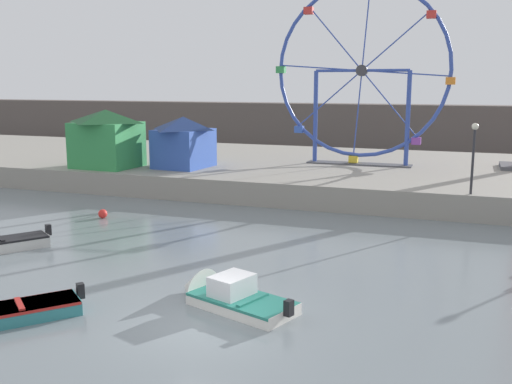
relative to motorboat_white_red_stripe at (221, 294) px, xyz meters
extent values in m
plane|color=slate|center=(0.23, -1.86, -0.26)|extent=(240.00, 240.00, 0.00)
cube|color=gray|center=(0.23, 22.58, 0.39)|extent=(110.00, 18.48, 1.31)
cube|color=#564C47|center=(0.23, 44.47, 1.94)|extent=(140.00, 3.00, 4.40)
cube|color=silver|center=(0.78, -0.28, -0.08)|extent=(3.47, 2.48, 0.36)
cube|color=#237566|center=(0.78, -0.28, 0.05)|extent=(3.45, 2.49, 0.08)
cone|color=silver|center=(-1.10, 0.39, -0.08)|extent=(1.30, 1.64, 1.43)
cube|color=black|center=(2.35, -0.84, 0.20)|extent=(0.27, 0.29, 0.44)
cube|color=silver|center=(0.41, -0.14, 0.39)|extent=(1.29, 1.45, 0.59)
cube|color=#237566|center=(1.15, -0.41, 0.12)|extent=(0.58, 1.26, 0.06)
cube|color=teal|center=(-5.12, -3.47, -0.05)|extent=(3.64, 3.98, 0.42)
cube|color=black|center=(-3.69, -1.79, 0.27)|extent=(0.31, 0.31, 0.44)
cube|color=#B2231E|center=(-4.78, -3.07, 0.19)|extent=(0.88, 0.78, 0.06)
cube|color=black|center=(-9.26, 3.64, 0.32)|extent=(0.31, 0.30, 0.44)
cube|color=black|center=(-10.31, 2.12, 0.24)|extent=(0.87, 0.67, 0.06)
torus|color=#334CA8|center=(0.10, 22.24, 6.99)|extent=(10.93, 0.24, 10.93)
cylinder|color=#38383D|center=(0.10, 22.24, 6.99)|extent=(0.70, 0.50, 0.70)
cylinder|color=#334CA8|center=(-1.66, 22.24, 9.01)|extent=(3.57, 0.08, 4.08)
cube|color=red|center=(-3.41, 22.24, 10.74)|extent=(0.56, 0.48, 0.44)
cylinder|color=#334CA8|center=(-2.57, 22.24, 7.18)|extent=(5.34, 0.08, 0.45)
cube|color=#33934C|center=(-5.24, 22.24, 7.08)|extent=(0.56, 0.48, 0.44)
cylinder|color=#334CA8|center=(-1.92, 22.24, 5.24)|extent=(4.08, 0.08, 3.57)
cube|color=#3356B7|center=(-3.93, 22.24, 3.20)|extent=(0.56, 0.48, 0.44)
cylinder|color=#334CA8|center=(-0.09, 22.24, 4.33)|extent=(0.45, 0.08, 5.34)
cube|color=yellow|center=(-0.27, 22.24, 1.38)|extent=(0.56, 0.48, 0.44)
cylinder|color=#334CA8|center=(1.85, 22.24, 4.98)|extent=(3.57, 0.08, 4.08)
cube|color=purple|center=(3.61, 22.24, 2.68)|extent=(0.56, 0.48, 0.44)
cylinder|color=#334CA8|center=(2.76, 22.24, 6.81)|extent=(5.34, 0.08, 0.45)
cube|color=orange|center=(5.43, 22.24, 6.35)|extent=(0.56, 0.48, 0.44)
cylinder|color=#334CA8|center=(2.11, 22.24, 8.75)|extent=(4.08, 0.08, 3.57)
cube|color=red|center=(4.12, 22.24, 10.22)|extent=(0.56, 0.48, 0.44)
cylinder|color=#334CA8|center=(0.28, 22.24, 9.66)|extent=(0.45, 0.08, 5.34)
cylinder|color=#334CA8|center=(-2.84, 22.24, 4.02)|extent=(0.28, 0.28, 5.94)
cylinder|color=#334CA8|center=(3.03, 22.24, 4.02)|extent=(0.28, 0.28, 5.94)
cylinder|color=#334CA8|center=(0.10, 22.24, 6.99)|extent=(5.88, 0.18, 0.18)
cube|color=#4C4C51|center=(0.10, 22.24, 1.09)|extent=(6.68, 1.20, 0.08)
cube|color=#33934C|center=(-14.45, 15.67, 2.44)|extent=(3.76, 3.39, 2.79)
pyramid|color=#1C512A|center=(-14.45, 15.67, 4.22)|extent=(4.13, 3.73, 0.80)
cube|color=#3356B7|center=(-9.94, 17.24, 2.23)|extent=(3.14, 3.54, 2.36)
pyramid|color=navy|center=(-9.94, 17.24, 3.79)|extent=(3.45, 3.90, 0.80)
cylinder|color=#2D2D33|center=(6.91, 13.75, 2.58)|extent=(0.12, 0.12, 3.05)
sphere|color=#F2EACC|center=(6.91, 13.75, 4.24)|extent=(0.32, 0.32, 0.32)
sphere|color=red|center=(-9.87, 8.32, -0.04)|extent=(0.44, 0.44, 0.44)
camera|label=1|loc=(6.67, -15.34, 6.22)|focal=41.21mm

